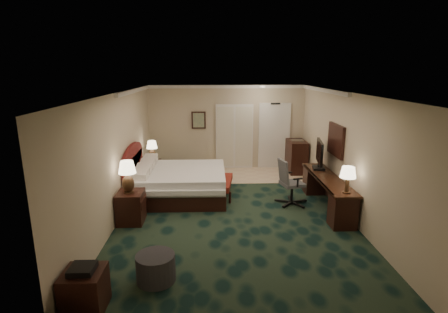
{
  "coord_description": "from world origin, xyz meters",
  "views": [
    {
      "loc": [
        -0.47,
        -7.41,
        3.17
      ],
      "look_at": [
        -0.2,
        0.6,
        1.17
      ],
      "focal_mm": 28.0,
      "sensor_mm": 36.0,
      "label": 1
    }
  ],
  "objects_px": {
    "nightstand_near": "(131,207)",
    "minibar": "(296,156)",
    "bed": "(181,183)",
    "ottoman": "(156,268)",
    "side_table": "(85,291)",
    "desk": "(327,193)",
    "desk_chair": "(292,182)",
    "nightstand_far": "(152,171)",
    "tv": "(319,155)",
    "lamp_far": "(152,151)",
    "lamp_near": "(128,177)",
    "bed_bench": "(222,188)"
  },
  "relations": [
    {
      "from": "side_table",
      "to": "desk_chair",
      "type": "distance_m",
      "value": 5.22
    },
    {
      "from": "lamp_near",
      "to": "bed_bench",
      "type": "relative_size",
      "value": 0.54
    },
    {
      "from": "bed",
      "to": "ottoman",
      "type": "xyz_separation_m",
      "value": [
        -0.08,
        -3.68,
        -0.14
      ]
    },
    {
      "from": "ottoman",
      "to": "bed_bench",
      "type": "bearing_deg",
      "value": 72.95
    },
    {
      "from": "bed_bench",
      "to": "desk_chair",
      "type": "relative_size",
      "value": 1.12
    },
    {
      "from": "lamp_near",
      "to": "desk_chair",
      "type": "height_order",
      "value": "lamp_near"
    },
    {
      "from": "nightstand_far",
      "to": "lamp_far",
      "type": "height_order",
      "value": "lamp_far"
    },
    {
      "from": "bed_bench",
      "to": "side_table",
      "type": "bearing_deg",
      "value": -106.85
    },
    {
      "from": "desk_chair",
      "to": "nightstand_far",
      "type": "bearing_deg",
      "value": 138.72
    },
    {
      "from": "side_table",
      "to": "ottoman",
      "type": "bearing_deg",
      "value": 37.54
    },
    {
      "from": "minibar",
      "to": "bed_bench",
      "type": "bearing_deg",
      "value": -139.1
    },
    {
      "from": "bed",
      "to": "bed_bench",
      "type": "distance_m",
      "value": 1.07
    },
    {
      "from": "tv",
      "to": "minibar",
      "type": "bearing_deg",
      "value": 100.96
    },
    {
      "from": "lamp_far",
      "to": "nightstand_near",
      "type": "bearing_deg",
      "value": -90.19
    },
    {
      "from": "bed_bench",
      "to": "minibar",
      "type": "height_order",
      "value": "minibar"
    },
    {
      "from": "desk_chair",
      "to": "nightstand_near",
      "type": "bearing_deg",
      "value": 179.8
    },
    {
      "from": "bed",
      "to": "bed_bench",
      "type": "xyz_separation_m",
      "value": [
        1.06,
        0.03,
        -0.14
      ]
    },
    {
      "from": "side_table",
      "to": "bed_bench",
      "type": "bearing_deg",
      "value": 65.54
    },
    {
      "from": "nightstand_near",
      "to": "lamp_far",
      "type": "relative_size",
      "value": 1.16
    },
    {
      "from": "lamp_far",
      "to": "minibar",
      "type": "bearing_deg",
      "value": 10.08
    },
    {
      "from": "minibar",
      "to": "tv",
      "type": "bearing_deg",
      "value": -89.48
    },
    {
      "from": "nightstand_far",
      "to": "tv",
      "type": "bearing_deg",
      "value": -17.55
    },
    {
      "from": "nightstand_near",
      "to": "minibar",
      "type": "xyz_separation_m",
      "value": [
        4.4,
        3.62,
        0.17
      ]
    },
    {
      "from": "nightstand_far",
      "to": "lamp_far",
      "type": "distance_m",
      "value": 0.6
    },
    {
      "from": "nightstand_near",
      "to": "minibar",
      "type": "height_order",
      "value": "minibar"
    },
    {
      "from": "nightstand_near",
      "to": "minibar",
      "type": "relative_size",
      "value": 0.67
    },
    {
      "from": "ottoman",
      "to": "desk_chair",
      "type": "xyz_separation_m",
      "value": [
        2.8,
        3.08,
        0.35
      ]
    },
    {
      "from": "desk",
      "to": "desk_chair",
      "type": "height_order",
      "value": "desk_chair"
    },
    {
      "from": "nightstand_near",
      "to": "lamp_far",
      "type": "bearing_deg",
      "value": 89.81
    },
    {
      "from": "bed",
      "to": "desk_chair",
      "type": "xyz_separation_m",
      "value": [
        2.72,
        -0.6,
        0.21
      ]
    },
    {
      "from": "lamp_far",
      "to": "side_table",
      "type": "bearing_deg",
      "value": -90.01
    },
    {
      "from": "nightstand_near",
      "to": "lamp_near",
      "type": "bearing_deg",
      "value": -122.06
    },
    {
      "from": "nightstand_far",
      "to": "minibar",
      "type": "bearing_deg",
      "value": 10.7
    },
    {
      "from": "nightstand_far",
      "to": "minibar",
      "type": "distance_m",
      "value": 4.5
    },
    {
      "from": "nightstand_near",
      "to": "desk",
      "type": "bearing_deg",
      "value": 8.3
    },
    {
      "from": "desk",
      "to": "tv",
      "type": "relative_size",
      "value": 2.77
    },
    {
      "from": "lamp_far",
      "to": "lamp_near",
      "type": "bearing_deg",
      "value": -90.53
    },
    {
      "from": "ottoman",
      "to": "desk_chair",
      "type": "relative_size",
      "value": 0.54
    },
    {
      "from": "nightstand_far",
      "to": "tv",
      "type": "relative_size",
      "value": 0.67
    },
    {
      "from": "ottoman",
      "to": "minibar",
      "type": "xyz_separation_m",
      "value": [
        3.54,
        5.79,
        0.29
      ]
    },
    {
      "from": "side_table",
      "to": "desk_chair",
      "type": "xyz_separation_m",
      "value": [
        3.64,
        3.73,
        0.27
      ]
    },
    {
      "from": "bed",
      "to": "lamp_near",
      "type": "xyz_separation_m",
      "value": [
        -0.95,
        -1.54,
        0.66
      ]
    },
    {
      "from": "nightstand_far",
      "to": "bed_bench",
      "type": "relative_size",
      "value": 0.49
    },
    {
      "from": "desk",
      "to": "nightstand_far",
      "type": "bearing_deg",
      "value": 154.21
    },
    {
      "from": "bed_bench",
      "to": "desk_chair",
      "type": "bearing_deg",
      "value": -13.16
    },
    {
      "from": "nightstand_near",
      "to": "lamp_near",
      "type": "xyz_separation_m",
      "value": [
        -0.02,
        -0.03,
        0.68
      ]
    },
    {
      "from": "side_table",
      "to": "lamp_near",
      "type": "bearing_deg",
      "value": 90.52
    },
    {
      "from": "bed",
      "to": "minibar",
      "type": "bearing_deg",
      "value": 31.34
    },
    {
      "from": "nightstand_far",
      "to": "tv",
      "type": "xyz_separation_m",
      "value": [
        4.44,
        -1.4,
        0.79
      ]
    },
    {
      "from": "nightstand_near",
      "to": "ottoman",
      "type": "xyz_separation_m",
      "value": [
        0.85,
        -2.17,
        -0.12
      ]
    }
  ]
}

